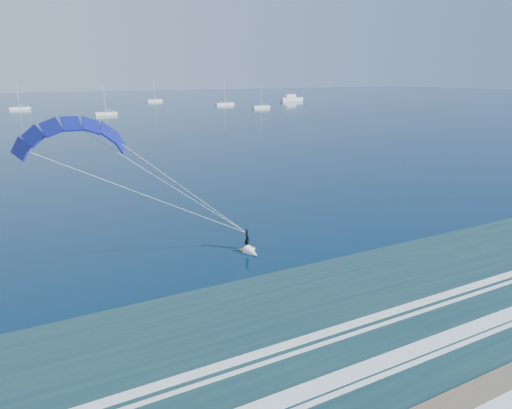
{
  "coord_description": "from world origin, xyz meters",
  "views": [
    {
      "loc": [
        -17.08,
        -10.9,
        15.81
      ],
      "look_at": [
        0.66,
        22.34,
        5.0
      ],
      "focal_mm": 32.0,
      "sensor_mm": 36.0,
      "label": 1
    }
  ],
  "objects": [
    {
      "name": "sailboat_5",
      "position": [
        83.26,
        211.93,
        0.69
      ],
      "size": [
        9.81,
        2.4,
        13.24
      ],
      "color": "white",
      "rests_on": "ground"
    },
    {
      "name": "motor_yacht",
      "position": [
        134.69,
        228.22,
        1.54
      ],
      "size": [
        14.17,
        3.78,
        5.97
      ],
      "color": "white",
      "rests_on": "ground"
    },
    {
      "name": "kitesurfer_rig",
      "position": [
        -6.71,
        22.52,
        7.41
      ],
      "size": [
        20.44,
        6.12,
        14.24
      ],
      "color": "#C49217",
      "rests_on": "ground"
    },
    {
      "name": "sailboat_4",
      "position": [
        59.74,
        260.56,
        0.68
      ],
      "size": [
        8.54,
        2.4,
        11.64
      ],
      "color": "white",
      "rests_on": "ground"
    },
    {
      "name": "sailboat_3",
      "position": [
        16.82,
        179.59,
        0.68
      ],
      "size": [
        8.2,
        2.4,
        11.45
      ],
      "color": "white",
      "rests_on": "ground"
    },
    {
      "name": "sailboat_6",
      "position": [
        89.37,
        183.37,
        0.68
      ],
      "size": [
        8.51,
        2.4,
        11.56
      ],
      "color": "white",
      "rests_on": "ground"
    },
    {
      "name": "sailboat_2",
      "position": [
        -12.63,
        227.27,
        0.68
      ],
      "size": [
        8.36,
        2.4,
        11.32
      ],
      "color": "white",
      "rests_on": "ground"
    }
  ]
}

